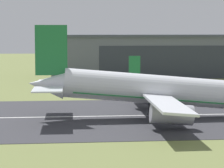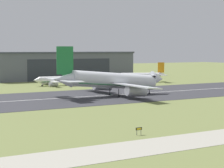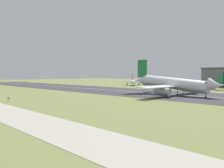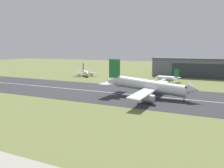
{
  "view_description": "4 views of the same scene",
  "coord_description": "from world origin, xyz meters",
  "px_view_note": "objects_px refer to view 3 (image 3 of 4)",
  "views": [
    {
      "loc": [
        14.81,
        5.39,
        16.56
      ],
      "look_at": [
        22.69,
        82.36,
        8.76
      ],
      "focal_mm": 85.0,
      "sensor_mm": 36.0,
      "label": 1
    },
    {
      "loc": [
        -46.87,
        -29.32,
        16.75
      ],
      "look_at": [
        20.71,
        85.32,
        6.05
      ],
      "focal_mm": 70.0,
      "sensor_mm": 36.0,
      "label": 2
    },
    {
      "loc": [
        83.32,
        10.0,
        9.85
      ],
      "look_at": [
        17.59,
        77.15,
        5.74
      ],
      "focal_mm": 35.0,
      "sensor_mm": 36.0,
      "label": 3
    },
    {
      "loc": [
        57.54,
        5.08,
        22.83
      ],
      "look_at": [
        16.6,
        94.68,
        6.79
      ],
      "focal_mm": 35.0,
      "sensor_mm": 36.0,
      "label": 4
    }
  ],
  "objects_px": {
    "airplane_landing": "(173,84)",
    "runway_sign": "(8,98)",
    "windsock_pole": "(25,82)",
    "airplane_parked_centre": "(133,82)",
    "airplane_parked_east": "(210,86)"
  },
  "relations": [
    {
      "from": "airplane_parked_centre",
      "to": "windsock_pole",
      "type": "bearing_deg",
      "value": -90.77
    },
    {
      "from": "airplane_parked_east",
      "to": "airplane_parked_centre",
      "type": "bearing_deg",
      "value": 175.59
    },
    {
      "from": "airplane_parked_east",
      "to": "runway_sign",
      "type": "height_order",
      "value": "airplane_parked_east"
    },
    {
      "from": "windsock_pole",
      "to": "airplane_parked_east",
      "type": "bearing_deg",
      "value": 52.53
    },
    {
      "from": "airplane_parked_centre",
      "to": "runway_sign",
      "type": "height_order",
      "value": "airplane_parked_centre"
    },
    {
      "from": "windsock_pole",
      "to": "runway_sign",
      "type": "relative_size",
      "value": 4.02
    },
    {
      "from": "airplane_parked_centre",
      "to": "airplane_parked_east",
      "type": "bearing_deg",
      "value": -4.41
    },
    {
      "from": "airplane_parked_centre",
      "to": "airplane_parked_east",
      "type": "height_order",
      "value": "airplane_parked_centre"
    },
    {
      "from": "runway_sign",
      "to": "windsock_pole",
      "type": "bearing_deg",
      "value": 148.7
    },
    {
      "from": "airplane_landing",
      "to": "runway_sign",
      "type": "bearing_deg",
      "value": -116.51
    },
    {
      "from": "airplane_parked_centre",
      "to": "airplane_landing",
      "type": "bearing_deg",
      "value": -38.97
    },
    {
      "from": "airplane_landing",
      "to": "airplane_parked_centre",
      "type": "height_order",
      "value": "airplane_landing"
    },
    {
      "from": "airplane_landing",
      "to": "airplane_parked_centre",
      "type": "distance_m",
      "value": 89.99
    },
    {
      "from": "windsock_pole",
      "to": "runway_sign",
      "type": "xyz_separation_m",
      "value": [
        39.61,
        -24.08,
        -4.32
      ]
    },
    {
      "from": "airplane_parked_centre",
      "to": "runway_sign",
      "type": "xyz_separation_m",
      "value": [
        38.32,
        -119.96,
        -1.99
      ]
    }
  ]
}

